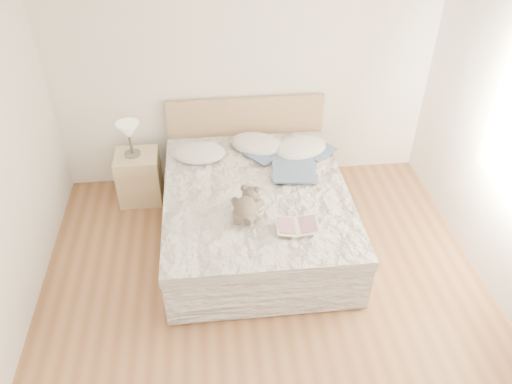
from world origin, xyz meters
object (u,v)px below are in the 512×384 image
(bed, at_px, (255,209))
(nightstand, at_px, (139,177))
(childrens_book, at_px, (297,226))
(table_lamp, at_px, (129,132))
(teddy_bear, at_px, (245,214))
(photo_book, at_px, (202,151))

(bed, distance_m, nightstand, 1.38)
(nightstand, distance_m, childrens_book, 2.03)
(bed, height_order, table_lamp, bed)
(table_lamp, height_order, childrens_book, table_lamp)
(bed, xyz_separation_m, childrens_book, (0.28, -0.66, 0.32))
(nightstand, distance_m, teddy_bear, 1.62)
(table_lamp, xyz_separation_m, childrens_book, (1.50, -1.38, -0.20))
(nightstand, xyz_separation_m, table_lamp, (-0.03, 0.02, 0.55))
(nightstand, relative_size, childrens_book, 1.49)
(photo_book, bearing_deg, childrens_book, -49.12)
(bed, bearing_deg, table_lamp, 149.47)
(photo_book, height_order, childrens_book, same)
(photo_book, bearing_deg, nightstand, -178.58)
(nightstand, relative_size, teddy_bear, 1.55)
(table_lamp, distance_m, photo_book, 0.76)
(photo_book, xyz_separation_m, teddy_bear, (0.35, -1.08, 0.02))
(bed, distance_m, table_lamp, 1.50)
(bed, bearing_deg, nightstand, 149.45)
(nightstand, bearing_deg, teddy_bear, -48.59)
(childrens_book, bearing_deg, table_lamp, 140.17)
(bed, xyz_separation_m, photo_book, (-0.49, 0.60, 0.32))
(childrens_book, bearing_deg, bed, 115.93)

